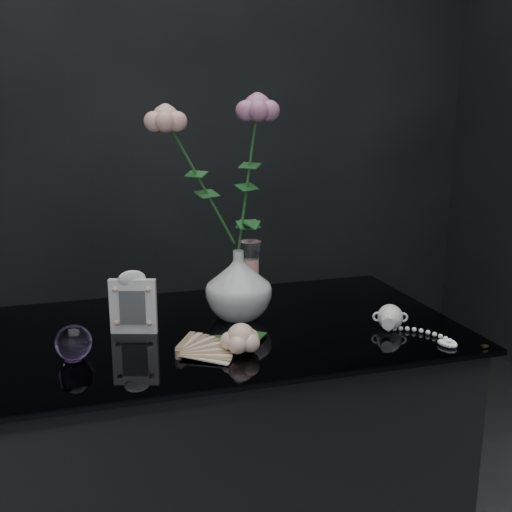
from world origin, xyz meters
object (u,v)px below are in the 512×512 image
object	(u,v)px
vase	(239,285)
picture_frame	(133,302)
paperweight	(74,342)
loose_rose	(241,338)
pearl_jar	(390,316)
wine_glass	(250,276)

from	to	relation	value
vase	picture_frame	xyz separation A→B (m)	(-0.24, -0.03, -0.01)
vase	paperweight	size ratio (longest dim) A/B	2.30
loose_rose	pearl_jar	xyz separation A→B (m)	(0.35, 0.04, -0.00)
vase	loose_rose	world-z (taller)	vase
wine_glass	pearl_jar	world-z (taller)	wine_glass
vase	loose_rose	size ratio (longest dim) A/B	0.91
wine_glass	pearl_jar	bearing A→B (deg)	-38.00
wine_glass	pearl_jar	size ratio (longest dim) A/B	0.85
vase	picture_frame	world-z (taller)	vase
vase	loose_rose	bearing A→B (deg)	-103.98
wine_glass	paperweight	size ratio (longest dim) A/B	2.45
paperweight	picture_frame	bearing A→B (deg)	41.97
picture_frame	wine_glass	bearing A→B (deg)	31.54
picture_frame	paperweight	size ratio (longest dim) A/B	2.02
vase	pearl_jar	size ratio (longest dim) A/B	0.80
paperweight	pearl_jar	distance (m)	0.66
paperweight	loose_rose	xyz separation A→B (m)	(0.31, -0.06, -0.00)
loose_rose	pearl_jar	world-z (taller)	loose_rose
vase	picture_frame	bearing A→B (deg)	-172.95
picture_frame	vase	bearing A→B (deg)	24.57
wine_glass	picture_frame	world-z (taller)	wine_glass
wine_glass	pearl_jar	distance (m)	0.33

